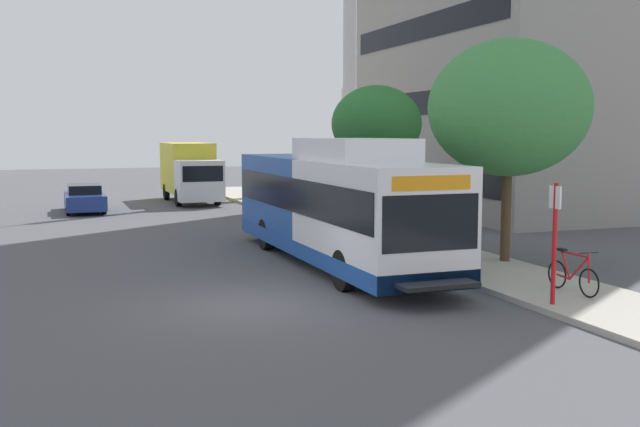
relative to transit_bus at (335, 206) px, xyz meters
name	(u,v)px	position (x,y,z in m)	size (l,w,h in m)	color
ground_plane	(188,251)	(-3.60, 3.80, -1.70)	(120.00, 120.00, 0.00)	#4C4C51
sidewalk_curb	(411,247)	(3.40, 1.80, -1.63)	(3.00, 56.00, 0.14)	#A8A399
transit_bus	(335,206)	(0.00, 0.00, 0.00)	(2.58, 12.25, 3.65)	white
bus_stop_sign_pole	(555,234)	(2.30, -6.92, -0.05)	(0.10, 0.36, 2.60)	red
bicycle_parked	(573,275)	(3.46, -6.14, -1.14)	(0.52, 1.76, 1.02)	black
street_tree_near_stop	(509,108)	(4.50, -1.92, 2.78)	(4.53, 4.53, 6.28)	#4C3823
street_tree_mid_block	(376,124)	(4.19, 6.34, 2.43)	(3.47, 3.47, 5.48)	#4C3823
parked_car_far_lane	(85,198)	(-6.14, 17.53, -1.04)	(1.80, 4.50, 1.33)	navy
box_truck_background	(190,171)	(-0.41, 20.94, 0.04)	(2.32, 7.01, 3.25)	silver
lattice_comm_tower	(350,42)	(11.32, 26.29, 8.09)	(1.10, 1.10, 29.40)	#B7B7BC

